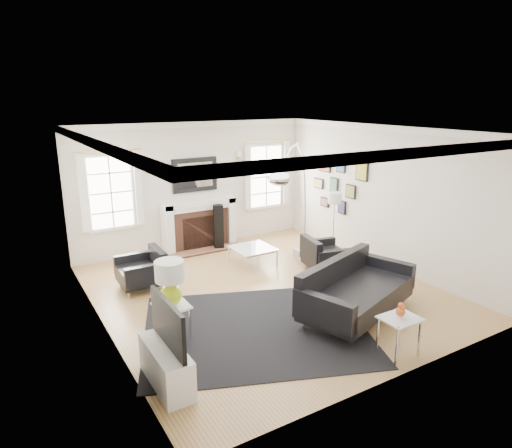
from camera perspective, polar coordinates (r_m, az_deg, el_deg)
floor at (r=8.16m, az=1.17°, el=-8.37°), size 6.00×6.00×0.00m
back_wall at (r=10.30m, az=-7.70°, el=4.77°), size 5.50×0.04×2.80m
front_wall at (r=5.51m, az=18.11°, el=-5.60°), size 5.50×0.04×2.80m
left_wall at (r=6.71m, az=-19.11°, el=-1.91°), size 0.04×6.00×2.80m
right_wall at (r=9.41m, az=15.58°, el=3.30°), size 0.04×6.00×2.80m
ceiling at (r=7.47m, az=1.29°, el=11.64°), size 5.50×6.00×0.02m
crown_molding at (r=7.47m, az=1.29°, el=11.18°), size 5.50×6.00×0.12m
fireplace at (r=10.31m, az=-7.06°, el=-0.10°), size 1.70×0.69×1.11m
mantel_mirror at (r=10.22m, az=-7.65°, el=6.11°), size 1.05×0.07×0.75m
window_left at (r=9.68m, az=-17.70°, el=3.81°), size 1.24×0.15×1.62m
window_right at (r=11.09m, az=1.24°, el=6.00°), size 1.24×0.15×1.62m
gallery_wall at (r=10.28m, az=10.31°, el=5.40°), size 0.04×1.73×1.29m
tv_unit at (r=5.71m, az=-11.14°, el=-16.36°), size 0.35×1.00×1.09m
area_rug at (r=6.93m, az=-0.10°, el=-12.94°), size 3.97×3.67×0.01m
sofa at (r=7.36m, az=12.07°, el=-8.27°), size 2.34×1.61×0.70m
armchair_left at (r=8.43m, az=-13.87°, el=-5.69°), size 0.79×0.87×0.58m
armchair_right at (r=9.01m, az=8.44°, el=-3.96°), size 0.92×0.99×0.58m
coffee_table at (r=9.30m, az=-0.41°, el=-3.15°), size 0.80×0.80×0.35m
side_table_left at (r=6.62m, az=-10.49°, el=-10.74°), size 0.47×0.47×0.51m
nesting_table at (r=6.40m, az=17.48°, el=-12.04°), size 0.49×0.42×0.54m
gourd_lamp at (r=6.43m, az=-10.70°, el=-6.90°), size 0.41×0.41×0.65m
orange_vase at (r=6.31m, az=17.65°, el=-10.24°), size 0.12×0.12×0.20m
arc_floor_lamp at (r=8.33m, az=4.75°, el=2.35°), size 1.85×1.71×2.61m
stick_floor_lamp at (r=9.65m, az=9.80°, el=2.82°), size 0.28×0.28×1.40m
speaker_tower at (r=10.21m, az=-4.71°, el=-0.38°), size 0.25×0.25×1.02m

